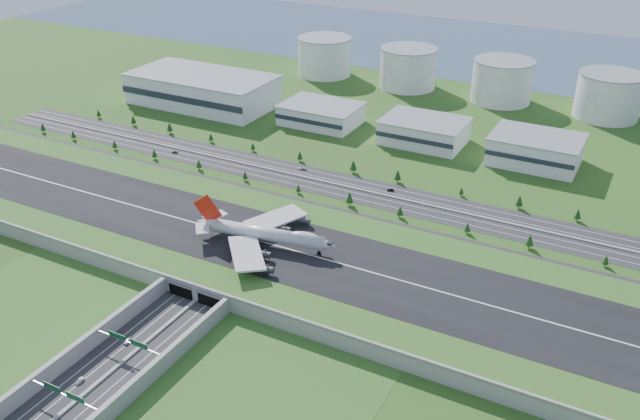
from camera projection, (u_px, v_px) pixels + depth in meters
The scene contains 23 objects.
ground at pixel (254, 252), 359.12m from camera, with size 1200.00×1200.00×0.00m, color #204F18.
airfield_deck at pixel (253, 246), 357.14m from camera, with size 520.00×100.00×9.20m.
underpass_road at pixel (122, 356), 279.77m from camera, with size 38.80×120.40×8.00m.
sign_gantry_near at pixel (128, 343), 281.56m from camera, with size 38.70×0.70×9.80m.
sign_gantry_far at pixel (64, 395), 254.19m from camera, with size 38.70×0.70×9.80m.
north_expressway at pixel (335, 184), 433.39m from camera, with size 560.00×36.00×0.12m, color #28282B.
tree_row at pixel (361, 183), 424.37m from camera, with size 500.65×48.67×8.38m.
hangar_west at pixel (203, 90), 568.67m from camera, with size 120.00×60.00×25.00m, color silver.
hangar_mid_a at pixel (321, 114), 529.17m from camera, with size 58.00×42.00×15.00m, color silver.
hangar_mid_b at pixel (424, 131), 493.38m from camera, with size 58.00×42.00×17.00m, color silver.
hangar_mid_c at pixel (536, 150), 459.66m from camera, with size 58.00×42.00×19.00m, color silver.
fuel_tank_a at pixel (324, 56), 643.32m from camera, with size 50.00×50.00×35.00m, color silver.
fuel_tank_b at pixel (408, 68), 607.99m from camera, with size 50.00×50.00×35.00m, color silver.
fuel_tank_c at pixel (502, 81), 572.66m from camera, with size 50.00×50.00×35.00m, color silver.
fuel_tank_d at pixel (608, 96), 537.33m from camera, with size 50.00×50.00×35.00m, color silver.
bay_water at pixel (495, 50), 734.50m from camera, with size 1200.00×260.00×0.06m, color #3A526F.
boeing_747 at pixel (265, 234), 347.10m from camera, with size 78.08×73.26×24.26m.
car_0 at pixel (128, 341), 292.22m from camera, with size 1.89×4.70×1.60m, color #B6B6BB.
car_1 at pixel (80, 381), 270.24m from camera, with size 1.45×4.16×1.37m, color silver.
car_2 at pixel (168, 349), 287.47m from camera, with size 2.29×4.96×1.38m, color #100D42.
car_4 at pixel (175, 152), 478.81m from camera, with size 1.75×4.35×1.48m, color #504F53.
car_5 at pixel (390, 190), 424.61m from camera, with size 1.46×4.20×1.38m, color black.
car_7 at pixel (302, 168), 453.61m from camera, with size 2.10×5.18×1.50m, color silver.
Camera 1 is at (175.48, -255.06, 186.74)m, focal length 38.00 mm.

